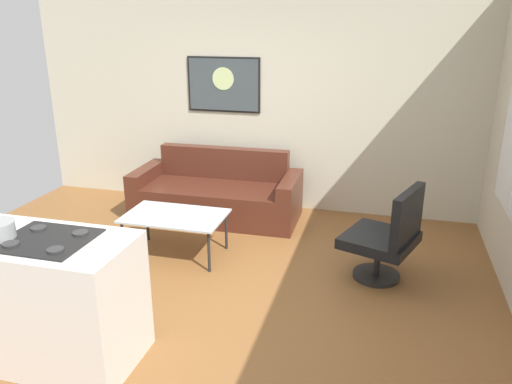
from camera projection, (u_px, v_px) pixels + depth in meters
The scene contains 7 objects.
ground at pixel (209, 296), 4.56m from camera, with size 6.40×6.40×0.04m, color brown.
back_wall at pixel (271, 100), 6.31m from camera, with size 6.40×0.05×2.80m, color beige.
couch at pixel (217, 195), 6.28m from camera, with size 2.06×0.90×0.82m.
coffee_table at pixel (175, 218), 5.19m from camera, with size 1.03×0.65×0.45m.
armchair at pixel (388, 236), 4.66m from camera, with size 0.80×0.81×0.93m.
kitchen_counter at pixel (17, 295), 3.64m from camera, with size 1.79×0.68×0.96m.
wall_painting at pixel (224, 85), 6.36m from camera, with size 0.96×0.03×0.69m.
Camera 1 is at (1.45, -3.76, 2.36)m, focal length 35.12 mm.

